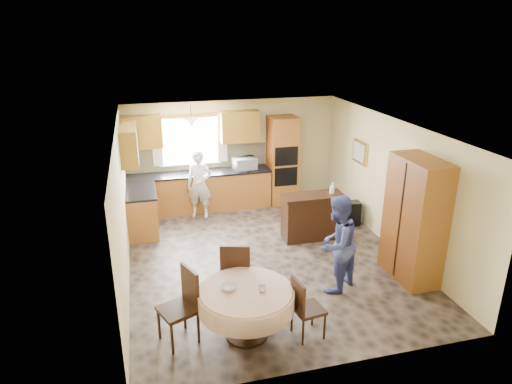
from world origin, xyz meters
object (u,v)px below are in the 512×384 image
at_px(person_dining, 337,244).
at_px(chair_left, 183,302).
at_px(sideboard, 312,218).
at_px(dining_table, 246,300).
at_px(cupboard, 415,220).
at_px(oven_tower, 282,161).
at_px(person_sink, 199,184).
at_px(chair_right, 304,305).
at_px(chair_back, 236,271).

bearing_deg(person_dining, chair_left, -20.07).
relative_size(sideboard, dining_table, 0.94).
bearing_deg(cupboard, sideboard, 120.55).
bearing_deg(oven_tower, person_dining, -95.02).
bearing_deg(person_sink, sideboard, -20.77).
bearing_deg(oven_tower, chair_left, -121.86).
relative_size(sideboard, person_dining, 0.76).
xyz_separation_m(oven_tower, sideboard, (-0.02, -2.09, -0.62)).
bearing_deg(chair_right, dining_table, 67.05).
bearing_deg(chair_right, sideboard, -31.37).
bearing_deg(chair_back, sideboard, -118.68).
relative_size(chair_back, person_dining, 0.66).
xyz_separation_m(cupboard, person_dining, (-1.42, -0.06, -0.24)).
relative_size(chair_right, person_sink, 0.59).
bearing_deg(chair_left, sideboard, 109.87).
relative_size(sideboard, person_sink, 0.81).
bearing_deg(cupboard, dining_table, -164.07).
xyz_separation_m(dining_table, person_sink, (-0.02, 4.43, 0.18)).
bearing_deg(person_dining, person_sink, -99.23).
distance_m(chair_back, person_dining, 1.68).
height_order(sideboard, cupboard, cupboard).
bearing_deg(oven_tower, person_sink, -169.30).
bearing_deg(chair_right, person_sink, 1.50).
bearing_deg(dining_table, chair_right, -14.77).
xyz_separation_m(dining_table, person_dining, (1.69, 0.83, 0.23)).
height_order(chair_left, person_sink, person_sink).
xyz_separation_m(chair_left, chair_back, (0.87, 0.61, 0.01)).
distance_m(chair_right, person_dining, 1.42).
bearing_deg(chair_back, dining_table, 105.11).
xyz_separation_m(dining_table, chair_back, (0.03, 0.78, 0.01)).
bearing_deg(person_dining, sideboard, -134.66).
relative_size(oven_tower, cupboard, 1.00).
distance_m(sideboard, person_sink, 2.68).
distance_m(sideboard, cupboard, 2.23).
height_order(cupboard, dining_table, cupboard).
bearing_deg(dining_table, chair_back, 88.04).
xyz_separation_m(cupboard, chair_left, (-3.96, -0.72, -0.47)).
xyz_separation_m(chair_right, person_sink, (-0.79, 4.63, 0.27)).
height_order(chair_back, chair_right, chair_back).
height_order(sideboard, person_dining, person_dining).
bearing_deg(person_sink, dining_table, -70.88).
bearing_deg(dining_table, oven_tower, 67.00).
height_order(sideboard, chair_left, chair_left).
bearing_deg(oven_tower, chair_back, -116.57).
height_order(sideboard, chair_back, chair_back).
xyz_separation_m(oven_tower, person_sink, (-2.06, -0.39, -0.29)).
distance_m(cupboard, person_dining, 1.44).
height_order(chair_left, chair_right, chair_left).
distance_m(oven_tower, dining_table, 5.26).
bearing_deg(chair_left, person_sink, 147.16).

